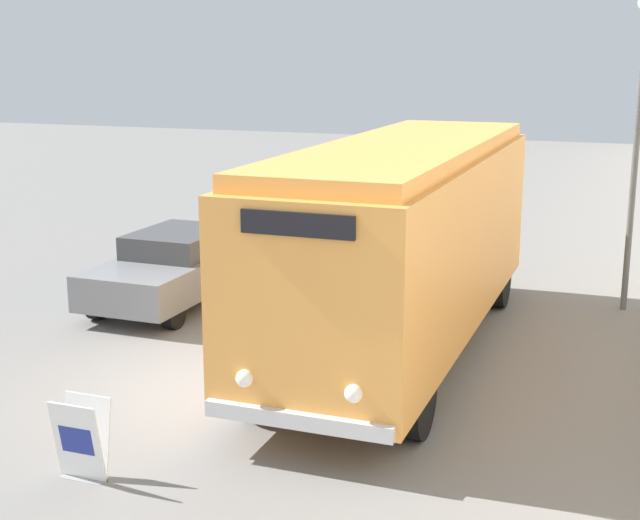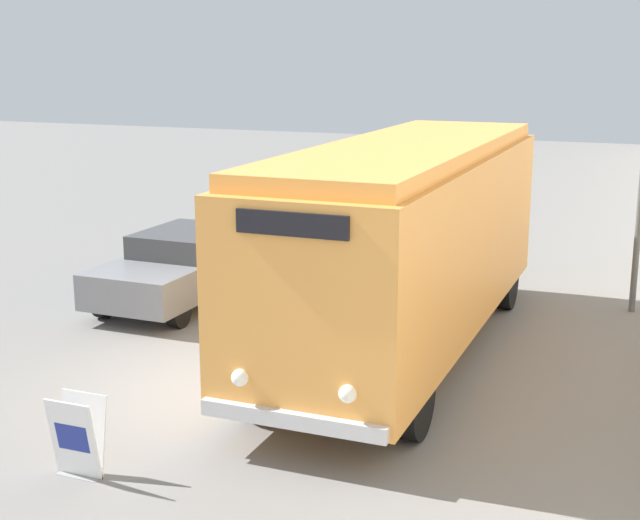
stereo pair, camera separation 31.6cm
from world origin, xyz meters
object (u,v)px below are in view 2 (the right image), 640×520
object	(u,v)px
vintage_bus	(407,236)
sign_board	(78,438)
parked_car_near	(186,265)
parked_car_far	(372,178)
parked_car_mid	(297,215)

from	to	relation	value
vintage_bus	sign_board	xyz separation A→B (m)	(-2.32, -5.75, -1.51)
parked_car_near	parked_car_far	size ratio (longest dim) A/B	1.01
vintage_bus	sign_board	size ratio (longest dim) A/B	9.51
parked_car_near	sign_board	bearing A→B (deg)	-68.62
vintage_bus	parked_car_near	bearing A→B (deg)	164.38
sign_board	parked_car_mid	world-z (taller)	parked_car_mid
vintage_bus	parked_car_mid	bearing A→B (deg)	124.87
parked_car_far	parked_car_near	bearing A→B (deg)	-89.96
sign_board	parked_car_near	distance (m)	7.66
sign_board	parked_car_mid	bearing A→B (deg)	102.41
parked_car_far	parked_car_mid	bearing A→B (deg)	-90.09
parked_car_mid	vintage_bus	bearing A→B (deg)	-57.55
vintage_bus	parked_car_far	bearing A→B (deg)	110.77
parked_car_near	parked_car_far	xyz separation A→B (m)	(-0.41, 12.93, 0.05)
vintage_bus	parked_car_mid	xyz separation A→B (m)	(-5.24, 7.51, -1.29)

